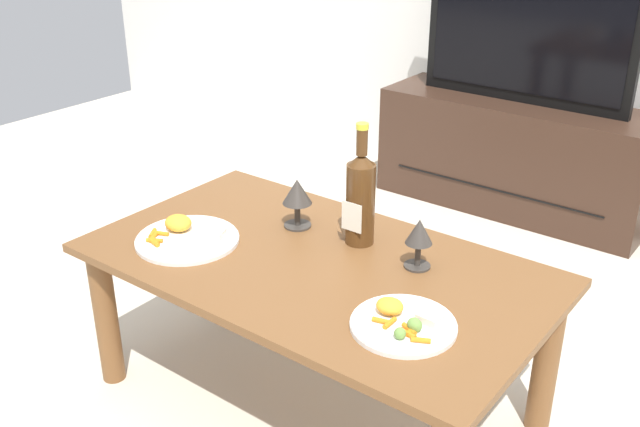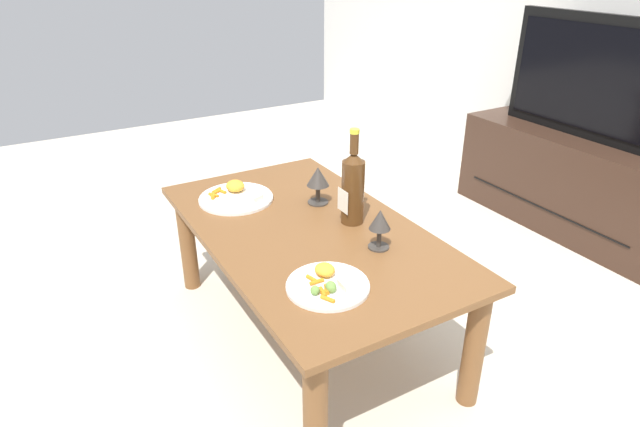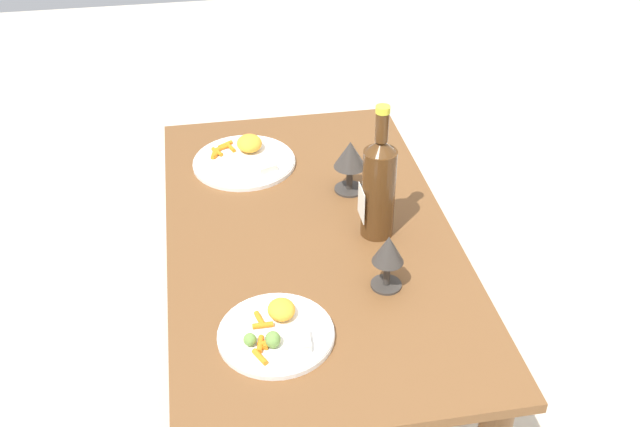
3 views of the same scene
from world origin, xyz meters
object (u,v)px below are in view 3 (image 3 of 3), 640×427
object	(u,v)px
dining_table	(310,256)
goblet_left	(350,157)
wine_bottle	(379,185)
dinner_plate_left	(245,159)
goblet_right	(388,253)
dinner_plate_right	(277,332)

from	to	relation	value
dining_table	goblet_left	world-z (taller)	goblet_left
wine_bottle	dinner_plate_left	size ratio (longest dim) A/B	1.20
goblet_left	goblet_right	bearing A→B (deg)	0.00
wine_bottle	goblet_left	distance (m)	0.21
dining_table	goblet_right	xyz separation A→B (m)	(0.24, 0.14, 0.18)
dining_table	wine_bottle	size ratio (longest dim) A/B	3.58
dining_table	goblet_right	world-z (taller)	goblet_right
wine_bottle	goblet_right	bearing A→B (deg)	-7.38
wine_bottle	dinner_plate_right	size ratio (longest dim) A/B	1.42
wine_bottle	goblet_right	world-z (taller)	wine_bottle
dining_table	dinner_plate_right	size ratio (longest dim) A/B	5.08
dinner_plate_right	goblet_right	bearing A→B (deg)	114.08
goblet_right	dinner_plate_right	size ratio (longest dim) A/B	0.56
goblet_right	dinner_plate_left	xyz separation A→B (m)	(-0.61, -0.27, -0.08)
goblet_left	dinner_plate_left	distance (m)	0.34
goblet_left	dinner_plate_right	bearing A→B (deg)	-26.90
dinner_plate_right	wine_bottle	bearing A→B (deg)	137.73
goblet_left	dinner_plate_left	xyz separation A→B (m)	(-0.19, -0.27, -0.09)
goblet_right	dinner_plate_left	size ratio (longest dim) A/B	0.48
goblet_right	dinner_plate_left	distance (m)	0.67
dinner_plate_right	dinner_plate_left	bearing A→B (deg)	179.83
dinner_plate_left	dinner_plate_right	bearing A→B (deg)	-0.17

